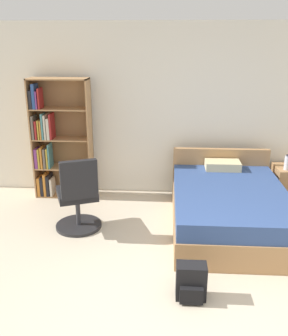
% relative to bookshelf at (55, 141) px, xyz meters
% --- Properties ---
extents(wall_back, '(9.00, 0.06, 2.60)m').
position_rel_bookshelf_xyz_m(wall_back, '(1.92, 0.28, 0.43)').
color(wall_back, silver).
rests_on(wall_back, ground_plane).
extents(bookshelf, '(0.88, 0.33, 1.82)m').
position_rel_bookshelf_xyz_m(bookshelf, '(0.00, 0.00, 0.00)').
color(bookshelf, '#AD7F51').
rests_on(bookshelf, ground_plane).
extents(bed, '(1.43, 2.07, 0.79)m').
position_rel_bookshelf_xyz_m(bed, '(2.53, -0.90, -0.60)').
color(bed, '#AD7F51').
rests_on(bed, ground_plane).
extents(office_chair, '(0.63, 0.69, 1.00)m').
position_rel_bookshelf_xyz_m(office_chair, '(0.61, -1.14, -0.44)').
color(office_chair, '#232326').
rests_on(office_chair, ground_plane).
extents(water_bottle, '(0.08, 0.08, 0.23)m').
position_rel_bookshelf_xyz_m(water_bottle, '(3.45, -0.17, -0.22)').
color(water_bottle, silver).
rests_on(water_bottle, nightstand).
extents(backpack_black, '(0.29, 0.23, 0.35)m').
position_rel_bookshelf_xyz_m(backpack_black, '(1.96, -2.41, -0.70)').
color(backpack_black, black).
rests_on(backpack_black, ground_plane).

